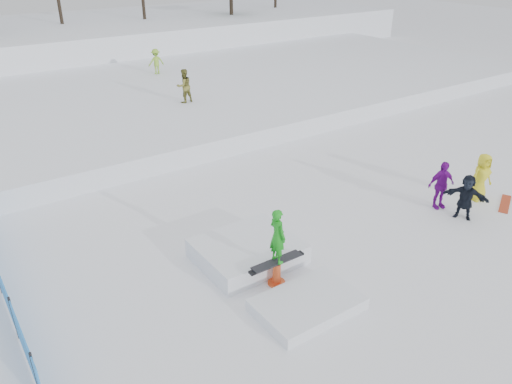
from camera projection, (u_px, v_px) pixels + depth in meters
ground at (283, 260)px, 13.45m from camera, size 120.00×120.00×0.00m
snow_berm at (24, 46)px, 35.00m from camera, size 60.00×14.00×2.40m
snow_midrise at (90, 105)px, 25.05m from camera, size 50.00×18.00×0.80m
walker_olive at (184, 86)px, 23.68m from camera, size 0.82×0.66×1.59m
walker_ygreen at (156, 61)px, 28.98m from camera, size 0.95×0.57×1.43m
spectator_purple at (441, 185)px, 15.82m from camera, size 1.00×0.64×1.59m
spectator_yellow at (481, 177)px, 16.32m from camera, size 0.88×0.66×1.61m
spectator_dark at (466, 197)px, 15.24m from camera, size 0.98×1.38×1.44m
loose_board_red at (505, 204)px, 16.34m from camera, size 1.38×0.87×0.03m
jib_rail_feature at (263, 263)px, 12.82m from camera, size 2.60×4.40×2.11m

